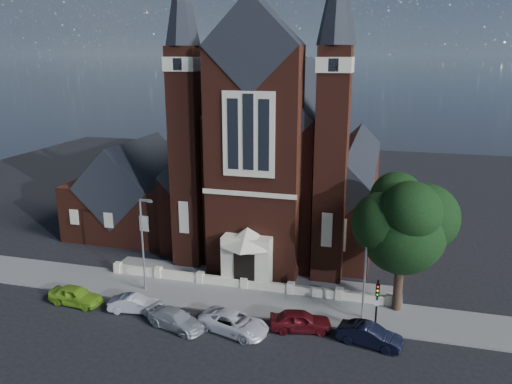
# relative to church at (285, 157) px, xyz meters

# --- Properties ---
(ground) EXTENTS (120.00, 120.00, 0.00)m
(ground) POSITION_rel_church_xyz_m (0.00, -7.94, -8.19)
(ground) COLOR black
(ground) RESTS_ON ground
(pavement_strip) EXTENTS (60.00, 5.00, 0.12)m
(pavement_strip) POSITION_rel_church_xyz_m (0.00, -18.44, -8.19)
(pavement_strip) COLOR slate
(pavement_strip) RESTS_ON ground
(forecourt_paving) EXTENTS (26.00, 3.00, 0.14)m
(forecourt_paving) POSITION_rel_church_xyz_m (0.00, -14.44, -8.19)
(forecourt_paving) COLOR slate
(forecourt_paving) RESTS_ON ground
(forecourt_wall) EXTENTS (24.00, 0.40, 0.90)m
(forecourt_wall) POSITION_rel_church_xyz_m (0.00, -16.44, -8.19)
(forecourt_wall) COLOR beige
(forecourt_wall) RESTS_ON ground
(church) EXTENTS (20.01, 34.90, 29.20)m
(church) POSITION_rel_church_xyz_m (0.00, 0.00, 0.00)
(church) COLOR #4A1E13
(church) RESTS_ON ground
(parish_hall) EXTENTS (12.00, 12.20, 10.24)m
(parish_hall) POSITION_rel_church_xyz_m (-16.00, -4.94, -4.17)
(parish_hall) COLOR #4A1E13
(parish_hall) RESTS_ON ground
(street_tree) EXTENTS (6.40, 6.60, 10.70)m
(street_tree) POSITION_rel_church_xyz_m (12.60, -17.23, -1.23)
(street_tree) COLOR black
(street_tree) RESTS_ON ground
(street_lamp_left) EXTENTS (1.16, 0.22, 8.09)m
(street_lamp_left) POSITION_rel_church_xyz_m (-7.91, -18.94, -3.59)
(street_lamp_left) COLOR gray
(street_lamp_left) RESTS_ON ground
(street_lamp_right) EXTENTS (1.16, 0.22, 8.09)m
(street_lamp_right) POSITION_rel_church_xyz_m (10.09, -18.94, -3.59)
(street_lamp_right) COLOR gray
(street_lamp_right) RESTS_ON ground
(traffic_signal) EXTENTS (0.28, 0.42, 4.00)m
(traffic_signal) POSITION_rel_church_xyz_m (11.00, -20.52, -5.60)
(traffic_signal) COLOR black
(traffic_signal) RESTS_ON ground
(car_lime_van) EXTENTS (4.52, 2.09, 1.50)m
(car_lime_van) POSITION_rel_church_xyz_m (-12.26, -22.52, -7.44)
(car_lime_van) COLOR #7DB724
(car_lime_van) RESTS_ON ground
(car_silver_a) EXTENTS (4.14, 1.99, 1.31)m
(car_silver_a) POSITION_rel_church_xyz_m (-7.12, -22.41, -7.53)
(car_silver_a) COLOR #A8AAB0
(car_silver_a) RESTS_ON ground
(car_silver_b) EXTENTS (4.94, 3.15, 1.33)m
(car_silver_b) POSITION_rel_church_xyz_m (-3.06, -23.77, -7.52)
(car_silver_b) COLOR #9CA0A3
(car_silver_b) RESTS_ON ground
(car_white_suv) EXTENTS (5.66, 3.74, 1.45)m
(car_white_suv) POSITION_rel_church_xyz_m (1.19, -23.21, -7.46)
(car_white_suv) COLOR white
(car_white_suv) RESTS_ON ground
(car_dark_red) EXTENTS (4.72, 2.67, 1.51)m
(car_dark_red) POSITION_rel_church_xyz_m (5.74, -21.74, -7.43)
(car_dark_red) COLOR #540E14
(car_dark_red) RESTS_ON ground
(car_navy) EXTENTS (4.63, 2.44, 1.45)m
(car_navy) POSITION_rel_church_xyz_m (10.69, -22.40, -7.46)
(car_navy) COLOR black
(car_navy) RESTS_ON ground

